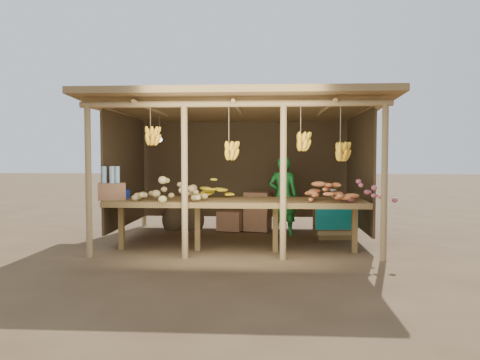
{
  "coord_description": "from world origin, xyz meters",
  "views": [
    {
      "loc": [
        0.49,
        -8.08,
        1.47
      ],
      "look_at": [
        0.0,
        0.0,
        1.05
      ],
      "focal_mm": 35.0,
      "sensor_mm": 36.0,
      "label": 1
    }
  ],
  "objects": [
    {
      "name": "banana_pile",
      "position": [
        -0.39,
        -0.67,
        0.97
      ],
      "size": [
        0.63,
        0.47,
        0.35
      ],
      "primitive_type": null,
      "rotation": [
        0.0,
        0.0,
        0.25
      ],
      "color": "yellow",
      "rests_on": "counter"
    },
    {
      "name": "counter",
      "position": [
        0.0,
        -0.95,
        0.74
      ],
      "size": [
        3.9,
        1.05,
        0.8
      ],
      "color": "brown",
      "rests_on": "ground"
    },
    {
      "name": "stall_structure",
      "position": [
        0.03,
        -0.14,
        1.9
      ],
      "size": [
        4.7,
        3.5,
        2.43
      ],
      "color": "#9A7C4F",
      "rests_on": "ground"
    },
    {
      "name": "ground",
      "position": [
        0.0,
        0.0,
        0.0
      ],
      "size": [
        60.0,
        60.0,
        0.0
      ],
      "primitive_type": "plane",
      "color": "brown",
      "rests_on": "ground"
    },
    {
      "name": "tomato_basin",
      "position": [
        -1.9,
        -0.81,
        0.88
      ],
      "size": [
        0.39,
        0.39,
        0.2
      ],
      "rotation": [
        0.0,
        0.0,
        -0.09
      ],
      "color": "navy",
      "rests_on": "counter"
    },
    {
      "name": "bottle_box",
      "position": [
        -1.9,
        -1.08,
        1.0
      ],
      "size": [
        0.48,
        0.43,
        0.51
      ],
      "color": "brown",
      "rests_on": "counter"
    },
    {
      "name": "sweet_potato_heap",
      "position": [
        1.39,
        -1.21,
        0.98
      ],
      "size": [
        0.98,
        0.68,
        0.35
      ],
      "primitive_type": null,
      "rotation": [
        0.0,
        0.0,
        -0.15
      ],
      "color": "#A95A2B",
      "rests_on": "counter"
    },
    {
      "name": "carton_stack",
      "position": [
        0.11,
        0.94,
        0.33
      ],
      "size": [
        1.06,
        0.48,
        0.75
      ],
      "color": "brown",
      "rests_on": "ground"
    },
    {
      "name": "onion_heap",
      "position": [
        1.9,
        -1.14,
        0.98
      ],
      "size": [
        0.87,
        0.65,
        0.36
      ],
      "primitive_type": null,
      "rotation": [
        0.0,
        0.0,
        -0.24
      ],
      "color": "#C96270",
      "rests_on": "counter"
    },
    {
      "name": "burlap_sacks",
      "position": [
        -1.19,
        1.04,
        0.26
      ],
      "size": [
        0.84,
        0.44,
        0.6
      ],
      "color": "#463520",
      "rests_on": "ground"
    },
    {
      "name": "vendor",
      "position": [
        0.76,
        0.54,
        0.73
      ],
      "size": [
        0.57,
        0.41,
        1.46
      ],
      "primitive_type": "imported",
      "rotation": [
        0.0,
        0.0,
        3.03
      ],
      "color": "#1A7729",
      "rests_on": "ground"
    },
    {
      "name": "potato_heap",
      "position": [
        -0.95,
        -1.25,
        0.98
      ],
      "size": [
        1.22,
        0.95,
        0.37
      ],
      "primitive_type": null,
      "rotation": [
        0.0,
        0.0,
        0.32
      ],
      "color": "#A18A53",
      "rests_on": "counter"
    },
    {
      "name": "tarp_crate",
      "position": [
        1.68,
        0.36,
        0.37
      ],
      "size": [
        0.8,
        0.71,
        0.89
      ],
      "color": "brown",
      "rests_on": "ground"
    }
  ]
}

